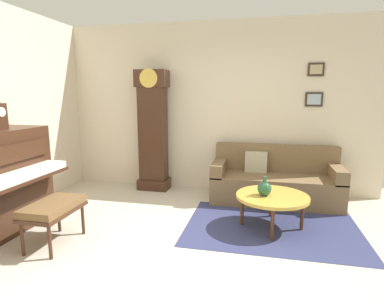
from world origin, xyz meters
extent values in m
cube|color=beige|center=(0.00, 0.00, -0.05)|extent=(6.40, 6.00, 0.10)
cube|color=beige|center=(0.00, 2.40, 1.40)|extent=(5.30, 0.10, 2.80)
cube|color=#33281E|center=(1.55, 2.33, 1.55)|extent=(0.26, 0.03, 0.22)
cube|color=#9EB2C1|center=(1.55, 2.32, 1.55)|extent=(0.20, 0.01, 0.16)
cube|color=#33281E|center=(1.55, 2.33, 2.00)|extent=(0.24, 0.03, 0.20)
cube|color=tan|center=(1.55, 2.32, 2.00)|extent=(0.18, 0.01, 0.14)
cube|color=navy|center=(0.95, 0.87, 0.00)|extent=(2.10, 1.50, 0.01)
cube|color=#3D2316|center=(-1.82, -0.04, 0.68)|extent=(0.28, 1.38, 0.04)
cube|color=white|center=(-1.82, -0.04, 0.74)|extent=(0.26, 1.32, 0.08)
cube|color=#3D2316|center=(-1.93, -0.04, 0.98)|extent=(0.03, 1.20, 0.20)
cube|color=#3D2316|center=(-1.40, -0.09, 0.38)|extent=(0.42, 0.70, 0.04)
cube|color=brown|center=(-1.40, -0.09, 0.44)|extent=(0.40, 0.68, 0.08)
cylinder|color=#3D2316|center=(-1.24, -0.39, 0.18)|extent=(0.04, 0.04, 0.36)
cylinder|color=#3D2316|center=(-1.24, 0.21, 0.18)|extent=(0.04, 0.04, 0.36)
cylinder|color=#3D2316|center=(-1.56, -0.39, 0.18)|extent=(0.04, 0.04, 0.36)
cylinder|color=#3D2316|center=(-1.56, 0.21, 0.18)|extent=(0.04, 0.04, 0.36)
cube|color=#3D2316|center=(-1.02, 2.12, 0.09)|extent=(0.52, 0.34, 0.18)
cube|color=#3D2316|center=(-1.02, 2.12, 0.89)|extent=(0.44, 0.28, 1.78)
cube|color=#3D2316|center=(-1.02, 2.12, 1.88)|extent=(0.52, 0.32, 0.28)
cylinder|color=gold|center=(-1.02, 1.97, 1.88)|extent=(0.30, 0.02, 0.30)
cylinder|color=gold|center=(-1.02, 2.07, 0.95)|extent=(0.03, 0.03, 0.70)
cube|color=brown|center=(1.01, 1.89, 0.21)|extent=(1.90, 0.80, 0.42)
cube|color=brown|center=(1.01, 2.19, 0.62)|extent=(1.90, 0.20, 0.44)
cube|color=brown|center=(0.15, 1.89, 0.50)|extent=(0.18, 0.80, 0.20)
cube|color=brown|center=(1.87, 1.89, 0.50)|extent=(0.18, 0.80, 0.20)
cube|color=#B7AD93|center=(0.71, 2.03, 0.58)|extent=(0.34, 0.12, 0.32)
cylinder|color=gold|center=(0.94, 0.88, 0.40)|extent=(0.88, 0.88, 0.04)
torus|color=#4C2B19|center=(0.94, 0.88, 0.40)|extent=(0.88, 0.88, 0.04)
cylinder|color=#4C2B19|center=(0.94, 1.24, 0.19)|extent=(0.04, 0.04, 0.38)
cylinder|color=#4C2B19|center=(1.30, 0.88, 0.19)|extent=(0.04, 0.04, 0.38)
cylinder|color=#4C2B19|center=(0.94, 0.52, 0.19)|extent=(0.04, 0.04, 0.38)
cylinder|color=#4C2B19|center=(0.58, 0.88, 0.19)|extent=(0.04, 0.04, 0.38)
cylinder|color=white|center=(-2.17, 0.17, 1.43)|extent=(0.01, 0.11, 0.11)
cylinder|color=#234C33|center=(0.84, 0.84, 0.43)|extent=(0.09, 0.09, 0.01)
sphere|color=#285638|center=(0.84, 0.84, 0.50)|extent=(0.17, 0.17, 0.17)
cylinder|color=#285638|center=(0.84, 0.84, 0.62)|extent=(0.04, 0.04, 0.08)
camera|label=1|loc=(0.79, -2.94, 1.64)|focal=29.64mm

